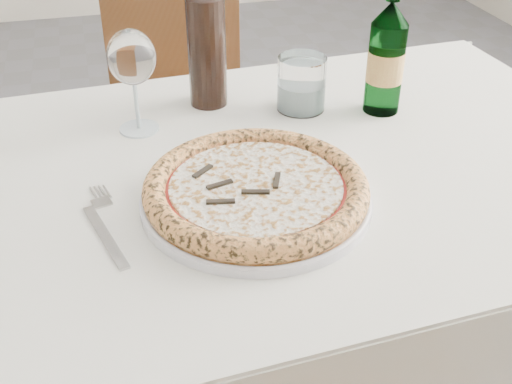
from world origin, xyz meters
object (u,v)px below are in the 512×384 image
at_px(wine_glass, 132,60).
at_px(wine_bottle, 206,41).
at_px(beer_bottle, 386,58).
at_px(chair_far, 172,90).
at_px(pizza, 256,188).
at_px(plate, 256,198).
at_px(dining_table, 241,218).
at_px(tumbler, 301,87).

xyz_separation_m(wine_glass, wine_bottle, (0.14, 0.08, -0.01)).
xyz_separation_m(beer_bottle, wine_bottle, (-0.30, 0.11, 0.02)).
height_order(chair_far, beer_bottle, beer_bottle).
xyz_separation_m(chair_far, pizza, (-0.00, -0.92, 0.25)).
relative_size(plate, pizza, 1.03).
bearing_deg(dining_table, chair_far, 89.95).
distance_m(wine_glass, wine_bottle, 0.16).
relative_size(wine_glass, beer_bottle, 0.71).
relative_size(dining_table, plate, 4.11).
bearing_deg(wine_glass, beer_bottle, -4.62).
bearing_deg(dining_table, tumbler, 48.73).
xyz_separation_m(tumbler, beer_bottle, (0.14, -0.04, 0.06)).
bearing_deg(wine_glass, chair_far, 77.80).
xyz_separation_m(pizza, wine_glass, (-0.14, 0.28, 0.10)).
height_order(beer_bottle, wine_bottle, wine_bottle).
bearing_deg(tumbler, plate, -119.62).
bearing_deg(pizza, dining_table, 90.00).
relative_size(chair_far, tumbler, 9.31).
bearing_deg(tumbler, wine_bottle, 157.43).
relative_size(dining_table, wine_bottle, 4.81).
height_order(pizza, beer_bottle, beer_bottle).
bearing_deg(pizza, beer_bottle, 38.34).
bearing_deg(wine_bottle, tumbler, -22.57).
height_order(dining_table, beer_bottle, beer_bottle).
bearing_deg(wine_glass, plate, -63.13).
bearing_deg(dining_table, pizza, -90.00).
xyz_separation_m(chair_far, plate, (-0.00, -0.92, 0.23)).
bearing_deg(pizza, tumbler, 60.38).
relative_size(plate, wine_bottle, 1.17).
xyz_separation_m(pizza, beer_bottle, (0.30, 0.24, 0.08)).
bearing_deg(wine_bottle, beer_bottle, -20.19).
height_order(plate, tumbler, tumbler).
bearing_deg(dining_table, wine_glass, 128.51).
bearing_deg(pizza, wine_glass, 116.87).
xyz_separation_m(plate, wine_bottle, (0.00, 0.35, 0.11)).
xyz_separation_m(wine_glass, tumbler, (0.30, 0.01, -0.09)).
xyz_separation_m(pizza, wine_bottle, (0.00, 0.35, 0.10)).
bearing_deg(plate, dining_table, 90.00).
relative_size(chair_far, wine_glass, 5.14).
relative_size(dining_table, beer_bottle, 5.41).
relative_size(pizza, wine_glass, 1.80).
distance_m(plate, beer_bottle, 0.40).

